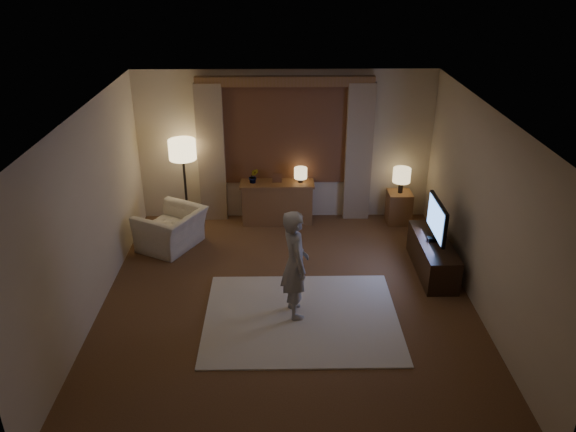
{
  "coord_description": "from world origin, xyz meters",
  "views": [
    {
      "loc": [
        -0.1,
        -6.38,
        4.33
      ],
      "look_at": [
        0.02,
        0.6,
        1.01
      ],
      "focal_mm": 35.0,
      "sensor_mm": 36.0,
      "label": 1
    }
  ],
  "objects_px": {
    "armchair": "(172,229)",
    "tv_stand": "(433,256)",
    "side_table": "(399,207)",
    "sideboard": "(277,203)",
    "person": "(295,264)"
  },
  "relations": [
    {
      "from": "sideboard",
      "to": "armchair",
      "type": "relative_size",
      "value": 1.25
    },
    {
      "from": "tv_stand",
      "to": "side_table",
      "type": "bearing_deg",
      "value": 96.12
    },
    {
      "from": "tv_stand",
      "to": "person",
      "type": "relative_size",
      "value": 0.95
    },
    {
      "from": "side_table",
      "to": "sideboard",
      "type": "bearing_deg",
      "value": 178.64
    },
    {
      "from": "armchair",
      "to": "side_table",
      "type": "bearing_deg",
      "value": 130.76
    },
    {
      "from": "sideboard",
      "to": "side_table",
      "type": "distance_m",
      "value": 2.11
    },
    {
      "from": "sideboard",
      "to": "tv_stand",
      "type": "relative_size",
      "value": 0.86
    },
    {
      "from": "side_table",
      "to": "tv_stand",
      "type": "distance_m",
      "value": 1.67
    },
    {
      "from": "sideboard",
      "to": "tv_stand",
      "type": "xyz_separation_m",
      "value": [
        2.29,
        -1.71,
        -0.1
      ]
    },
    {
      "from": "armchair",
      "to": "side_table",
      "type": "xyz_separation_m",
      "value": [
        3.79,
        0.84,
        -0.03
      ]
    },
    {
      "from": "armchair",
      "to": "tv_stand",
      "type": "height_order",
      "value": "armchair"
    },
    {
      "from": "tv_stand",
      "to": "person",
      "type": "xyz_separation_m",
      "value": [
        -2.06,
        -1.06,
        0.5
      ]
    },
    {
      "from": "sideboard",
      "to": "armchair",
      "type": "bearing_deg",
      "value": -152.09
    },
    {
      "from": "sideboard",
      "to": "armchair",
      "type": "height_order",
      "value": "sideboard"
    },
    {
      "from": "armchair",
      "to": "person",
      "type": "height_order",
      "value": "person"
    }
  ]
}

